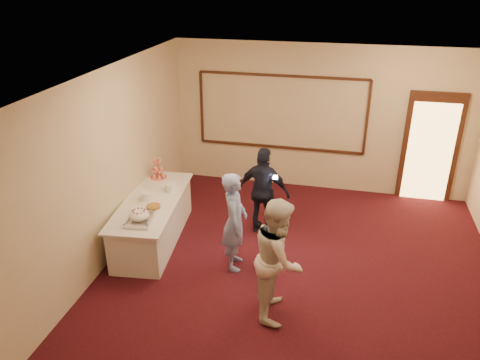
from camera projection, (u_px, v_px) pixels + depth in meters
name	position (u px, v px, depth m)	size (l,w,h in m)	color
floor	(296.00, 285.00, 6.96)	(7.00, 7.00, 0.00)	black
room_walls	(304.00, 160.00, 6.11)	(6.04, 7.04, 3.02)	beige
wall_molding	(281.00, 113.00, 9.52)	(3.45, 0.04, 1.55)	black
doorway	(430.00, 148.00, 9.11)	(1.05, 0.07, 2.20)	black
buffet_table	(153.00, 220.00, 7.96)	(1.14, 2.42, 0.77)	silver
pavlova_tray	(139.00, 217.00, 7.11)	(0.43, 0.54, 0.19)	#ADAEB4
cupcake_stand	(158.00, 170.00, 8.56)	(0.30, 0.30, 0.43)	#F24A4F
plate_stack_a	(147.00, 196.00, 7.75)	(0.18, 0.18, 0.15)	white
plate_stack_b	(171.00, 187.00, 8.06)	(0.18, 0.18, 0.15)	white
tart	(154.00, 207.00, 7.52)	(0.26, 0.26, 0.05)	white
man	(235.00, 221.00, 7.10)	(0.58, 0.38, 1.59)	#7F95D4
woman	(279.00, 258.00, 6.11)	(0.83, 0.65, 1.71)	silver
guest	(264.00, 191.00, 8.04)	(0.93, 0.39, 1.58)	black
camera_flash	(275.00, 177.00, 7.67)	(0.07, 0.04, 0.05)	white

